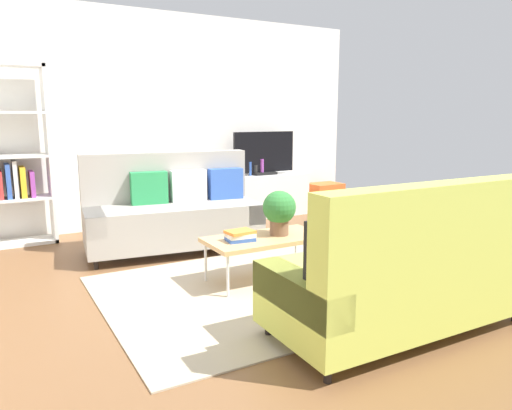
{
  "coord_description": "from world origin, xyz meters",
  "views": [
    {
      "loc": [
        -2.06,
        -3.75,
        1.51
      ],
      "look_at": [
        0.22,
        0.28,
        0.65
      ],
      "focal_mm": 33.68,
      "sensor_mm": 36.0,
      "label": 1
    }
  ],
  "objects_px": {
    "vase_1": "(237,170)",
    "bottle_2": "(262,167)",
    "table_book_0": "(240,239)",
    "coffee_table": "(265,240)",
    "bottle_0": "(250,169)",
    "storage_trunk": "(325,197)",
    "potted_plant": "(279,210)",
    "couch_beige": "(173,211)",
    "tv_console": "(263,195)",
    "tv": "(264,154)",
    "couch_green": "(405,273)",
    "vase_0": "(227,170)",
    "bottle_1": "(256,170)"
  },
  "relations": [
    {
      "from": "couch_beige",
      "to": "coffee_table",
      "type": "xyz_separation_m",
      "value": [
        0.38,
        -1.42,
        -0.06
      ]
    },
    {
      "from": "tv_console",
      "to": "tv",
      "type": "relative_size",
      "value": 1.4
    },
    {
      "from": "storage_trunk",
      "to": "bottle_0",
      "type": "height_order",
      "value": "bottle_0"
    },
    {
      "from": "couch_green",
      "to": "table_book_0",
      "type": "height_order",
      "value": "couch_green"
    },
    {
      "from": "couch_beige",
      "to": "bottle_2",
      "type": "relative_size",
      "value": 8.32
    },
    {
      "from": "potted_plant",
      "to": "tv",
      "type": "bearing_deg",
      "value": 62.39
    },
    {
      "from": "potted_plant",
      "to": "bottle_0",
      "type": "relative_size",
      "value": 2.03
    },
    {
      "from": "bottle_0",
      "to": "bottle_2",
      "type": "relative_size",
      "value": 0.86
    },
    {
      "from": "couch_green",
      "to": "tv_console",
      "type": "xyz_separation_m",
      "value": [
        1.18,
        3.95,
        -0.12
      ]
    },
    {
      "from": "storage_trunk",
      "to": "bottle_2",
      "type": "distance_m",
      "value": 1.27
    },
    {
      "from": "table_book_0",
      "to": "vase_0",
      "type": "height_order",
      "value": "vase_0"
    },
    {
      "from": "storage_trunk",
      "to": "potted_plant",
      "type": "bearing_deg",
      "value": -134.75
    },
    {
      "from": "coffee_table",
      "to": "bottle_0",
      "type": "distance_m",
      "value": 2.8
    },
    {
      "from": "tv_console",
      "to": "vase_1",
      "type": "xyz_separation_m",
      "value": [
        -0.41,
        0.05,
        0.4
      ]
    },
    {
      "from": "potted_plant",
      "to": "vase_1",
      "type": "xyz_separation_m",
      "value": [
        0.9,
        2.59,
        0.07
      ]
    },
    {
      "from": "couch_green",
      "to": "vase_1",
      "type": "relative_size",
      "value": 11.49
    },
    {
      "from": "couch_beige",
      "to": "coffee_table",
      "type": "relative_size",
      "value": 1.81
    },
    {
      "from": "tv_console",
      "to": "table_book_0",
      "type": "bearing_deg",
      "value": -124.22
    },
    {
      "from": "tv",
      "to": "tv_console",
      "type": "bearing_deg",
      "value": 90.0
    },
    {
      "from": "vase_1",
      "to": "couch_beige",
      "type": "bearing_deg",
      "value": -140.86
    },
    {
      "from": "couch_beige",
      "to": "vase_1",
      "type": "height_order",
      "value": "couch_beige"
    },
    {
      "from": "couch_green",
      "to": "table_book_0",
      "type": "distance_m",
      "value": 1.51
    },
    {
      "from": "couch_beige",
      "to": "vase_0",
      "type": "relative_size",
      "value": 10.41
    },
    {
      "from": "vase_1",
      "to": "bottle_2",
      "type": "relative_size",
      "value": 0.7
    },
    {
      "from": "tv",
      "to": "bottle_2",
      "type": "relative_size",
      "value": 4.18
    },
    {
      "from": "tv_console",
      "to": "tv",
      "type": "height_order",
      "value": "tv"
    },
    {
      "from": "storage_trunk",
      "to": "table_book_0",
      "type": "relative_size",
      "value": 2.17
    },
    {
      "from": "potted_plant",
      "to": "vase_1",
      "type": "bearing_deg",
      "value": 70.75
    },
    {
      "from": "storage_trunk",
      "to": "tv",
      "type": "bearing_deg",
      "value": 175.84
    },
    {
      "from": "bottle_1",
      "to": "couch_green",
      "type": "bearing_deg",
      "value": -104.65
    },
    {
      "from": "couch_beige",
      "to": "tv",
      "type": "bearing_deg",
      "value": -142.27
    },
    {
      "from": "tv",
      "to": "bottle_0",
      "type": "xyz_separation_m",
      "value": [
        -0.25,
        -0.02,
        -0.21
      ]
    },
    {
      "from": "table_book_0",
      "to": "bottle_2",
      "type": "xyz_separation_m",
      "value": [
        1.69,
        2.51,
        0.32
      ]
    },
    {
      "from": "coffee_table",
      "to": "table_book_0",
      "type": "relative_size",
      "value": 4.58
    },
    {
      "from": "table_book_0",
      "to": "vase_0",
      "type": "xyz_separation_m",
      "value": [
        1.15,
        2.6,
        0.3
      ]
    },
    {
      "from": "coffee_table",
      "to": "couch_green",
      "type": "bearing_deg",
      "value": -78.63
    },
    {
      "from": "bottle_2",
      "to": "coffee_table",
      "type": "bearing_deg",
      "value": -119.61
    },
    {
      "from": "bottle_0",
      "to": "vase_1",
      "type": "bearing_deg",
      "value": 151.56
    },
    {
      "from": "vase_1",
      "to": "bottle_0",
      "type": "bearing_deg",
      "value": -28.44
    },
    {
      "from": "couch_beige",
      "to": "bottle_2",
      "type": "height_order",
      "value": "couch_beige"
    },
    {
      "from": "vase_1",
      "to": "bottle_2",
      "type": "xyz_separation_m",
      "value": [
        0.37,
        -0.09,
        0.04
      ]
    },
    {
      "from": "couch_beige",
      "to": "vase_1",
      "type": "relative_size",
      "value": 11.94
    },
    {
      "from": "bottle_2",
      "to": "vase_1",
      "type": "bearing_deg",
      "value": 166.21
    },
    {
      "from": "couch_beige",
      "to": "vase_0",
      "type": "xyz_separation_m",
      "value": [
        1.26,
        1.16,
        0.28
      ]
    },
    {
      "from": "tv",
      "to": "table_book_0",
      "type": "bearing_deg",
      "value": -124.43
    },
    {
      "from": "coffee_table",
      "to": "storage_trunk",
      "type": "height_order",
      "value": "storage_trunk"
    },
    {
      "from": "bottle_1",
      "to": "couch_beige",
      "type": "bearing_deg",
      "value": -147.53
    },
    {
      "from": "storage_trunk",
      "to": "vase_0",
      "type": "height_order",
      "value": "vase_0"
    },
    {
      "from": "couch_beige",
      "to": "tv_console",
      "type": "height_order",
      "value": "couch_beige"
    },
    {
      "from": "tv",
      "to": "table_book_0",
      "type": "height_order",
      "value": "tv"
    }
  ]
}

